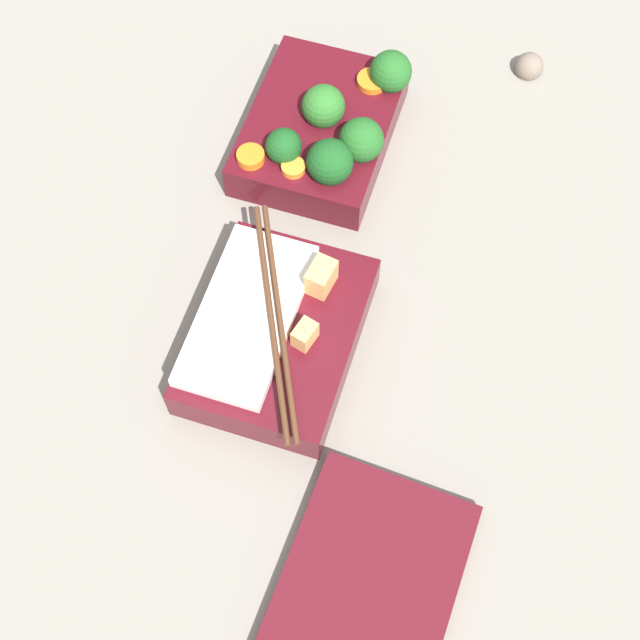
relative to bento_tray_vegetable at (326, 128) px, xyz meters
The scene contains 5 objects.
ground_plane 0.11m from the bento_tray_vegetable, ahead, with size 3.00×3.00×0.00m, color gray.
bento_tray_vegetable is the anchor object (origin of this frame).
bento_tray_rice 0.22m from the bento_tray_vegetable, ahead, with size 0.20×0.13×0.06m.
bento_lid 0.42m from the bento_tray_vegetable, 22.01° to the left, with size 0.17×0.13×0.01m, color #510F19.
pebble_0 0.23m from the bento_tray_vegetable, 132.39° to the left, with size 0.03×0.03×0.03m, color #7A6B5B.
Camera 1 is at (0.41, 0.16, 0.70)m, focal length 50.00 mm.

